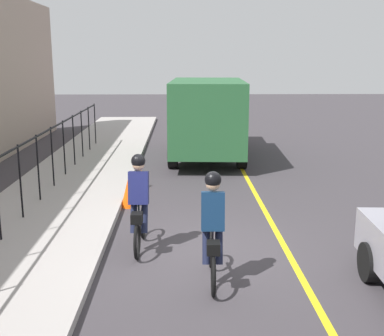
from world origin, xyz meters
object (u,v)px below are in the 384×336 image
cyclist_lead (139,203)px  traffic_cone_far (128,193)px  box_truck_background (207,114)px  cyclist_follow (213,229)px  traffic_cone_near (141,179)px

cyclist_lead → traffic_cone_far: size_ratio=2.64×
box_truck_background → traffic_cone_far: 6.58m
cyclist_lead → box_truck_background: box_truck_background is taller
cyclist_follow → traffic_cone_far: size_ratio=2.64×
cyclist_follow → traffic_cone_far: (4.12, 1.76, -0.57)m
box_truck_background → traffic_cone_near: (-4.27, 2.05, -1.30)m
cyclist_lead → box_truck_background: size_ratio=0.27×
box_truck_background → traffic_cone_near: size_ratio=13.78×
cyclist_lead → traffic_cone_near: cyclist_lead is taller
cyclist_follow → box_truck_background: (10.19, -0.46, 0.64)m
cyclist_lead → traffic_cone_near: 4.56m
cyclist_follow → box_truck_background: 10.22m
box_truck_background → traffic_cone_far: bearing=162.8°
traffic_cone_near → traffic_cone_far: size_ratio=0.72×
cyclist_follow → traffic_cone_near: (5.92, 1.59, -0.66)m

